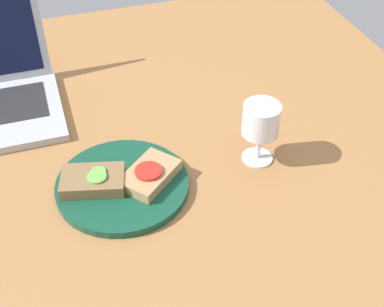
{
  "coord_description": "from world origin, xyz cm",
  "views": [
    {
      "loc": [
        -16.24,
        -78.21,
        74.41
      ],
      "look_at": [
        7.55,
        -5.25,
        8.0
      ],
      "focal_mm": 50.0,
      "sensor_mm": 36.0,
      "label": 1
    }
  ],
  "objects_px": {
    "sandwich_with_cucumber": "(93,180)",
    "wine_glass": "(261,122)",
    "plate": "(122,185)",
    "sandwich_with_tomato": "(150,174)"
  },
  "relations": [
    {
      "from": "sandwich_with_cucumber",
      "to": "wine_glass",
      "type": "distance_m",
      "value": 0.34
    },
    {
      "from": "sandwich_with_tomato",
      "to": "sandwich_with_cucumber",
      "type": "xyz_separation_m",
      "value": [
        -0.1,
        0.02,
        0.0
      ]
    },
    {
      "from": "plate",
      "to": "wine_glass",
      "type": "xyz_separation_m",
      "value": [
        0.28,
        -0.0,
        0.08
      ]
    },
    {
      "from": "sandwich_with_cucumber",
      "to": "wine_glass",
      "type": "height_order",
      "value": "wine_glass"
    },
    {
      "from": "plate",
      "to": "wine_glass",
      "type": "bearing_deg",
      "value": -0.1
    },
    {
      "from": "sandwich_with_cucumber",
      "to": "wine_glass",
      "type": "bearing_deg",
      "value": -1.41
    },
    {
      "from": "plate",
      "to": "sandwich_with_cucumber",
      "type": "bearing_deg",
      "value": 171.66
    },
    {
      "from": "sandwich_with_tomato",
      "to": "sandwich_with_cucumber",
      "type": "distance_m",
      "value": 0.11
    },
    {
      "from": "wine_glass",
      "to": "sandwich_with_cucumber",
      "type": "bearing_deg",
      "value": 178.59
    },
    {
      "from": "plate",
      "to": "wine_glass",
      "type": "relative_size",
      "value": 1.94
    }
  ]
}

